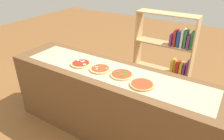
{
  "coord_description": "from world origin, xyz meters",
  "views": [
    {
      "loc": [
        1.11,
        -1.78,
        2.02
      ],
      "look_at": [
        0.0,
        0.0,
        0.92
      ],
      "focal_mm": 33.71,
      "sensor_mm": 36.0,
      "label": 1
    }
  ],
  "objects_px": {
    "pizza_plain_3": "(142,84)",
    "bookshelf": "(170,62)",
    "pizza_mozzarella_0": "(81,63)",
    "pizza_spinach_2": "(122,74)",
    "pizza_mushroom_1": "(100,69)"
  },
  "relations": [
    {
      "from": "pizza_mushroom_1",
      "to": "pizza_spinach_2",
      "type": "relative_size",
      "value": 0.99
    },
    {
      "from": "pizza_spinach_2",
      "to": "bookshelf",
      "type": "distance_m",
      "value": 1.23
    },
    {
      "from": "bookshelf",
      "to": "pizza_spinach_2",
      "type": "bearing_deg",
      "value": -98.94
    },
    {
      "from": "pizza_spinach_2",
      "to": "pizza_plain_3",
      "type": "bearing_deg",
      "value": -14.61
    },
    {
      "from": "bookshelf",
      "to": "pizza_mozzarella_0",
      "type": "bearing_deg",
      "value": -121.4
    },
    {
      "from": "pizza_spinach_2",
      "to": "pizza_plain_3",
      "type": "relative_size",
      "value": 1.02
    },
    {
      "from": "pizza_plain_3",
      "to": "pizza_mushroom_1",
      "type": "bearing_deg",
      "value": 174.06
    },
    {
      "from": "pizza_mushroom_1",
      "to": "pizza_plain_3",
      "type": "relative_size",
      "value": 1.01
    },
    {
      "from": "pizza_mozzarella_0",
      "to": "bookshelf",
      "type": "height_order",
      "value": "bookshelf"
    },
    {
      "from": "pizza_spinach_2",
      "to": "pizza_plain_3",
      "type": "xyz_separation_m",
      "value": [
        0.28,
        -0.07,
        -0.0
      ]
    },
    {
      "from": "pizza_plain_3",
      "to": "bookshelf",
      "type": "distance_m",
      "value": 1.29
    },
    {
      "from": "pizza_mushroom_1",
      "to": "pizza_spinach_2",
      "type": "distance_m",
      "value": 0.28
    },
    {
      "from": "pizza_mozzarella_0",
      "to": "pizza_plain_3",
      "type": "xyz_separation_m",
      "value": [
        0.83,
        -0.05,
        -0.0
      ]
    },
    {
      "from": "pizza_mozzarella_0",
      "to": "bookshelf",
      "type": "xyz_separation_m",
      "value": [
        0.74,
        1.21,
        -0.28
      ]
    },
    {
      "from": "pizza_mozzarella_0",
      "to": "pizza_spinach_2",
      "type": "bearing_deg",
      "value": 2.53
    }
  ]
}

